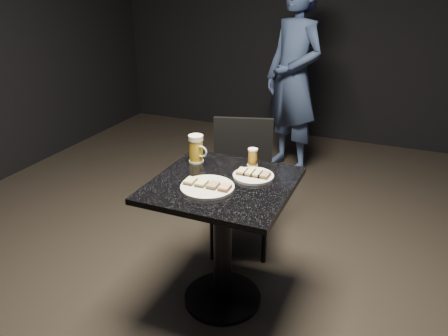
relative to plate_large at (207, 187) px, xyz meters
The scene contains 10 objects.
floor 0.76m from the plate_large, 67.70° to the left, with size 6.00×6.00×0.00m, color black.
plate_large is the anchor object (origin of this frame).
plate_small 0.27m from the plate_large, 52.19° to the left, with size 0.21×0.21×0.01m, color silver.
patron 2.09m from the plate_large, 93.24° to the left, with size 0.63×0.41×1.73m, color navy.
table 0.27m from the plate_large, 67.70° to the left, with size 0.70×0.70×0.75m.
beer_mug 0.35m from the plate_large, 125.16° to the left, with size 0.12×0.08×0.16m.
beer_tumbler 0.38m from the plate_large, 73.21° to the left, with size 0.06×0.06×0.10m.
chair 0.76m from the plate_large, 96.84° to the left, with size 0.49×0.49×0.87m.
canapes_on_plate_large 0.02m from the plate_large, 104.04° to the right, with size 0.24×0.07×0.02m.
canapes_on_plate_small 0.27m from the plate_large, 52.19° to the left, with size 0.17×0.07×0.02m.
Camera 1 is at (0.79, -1.84, 1.71)m, focal length 35.00 mm.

